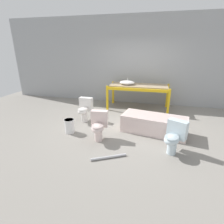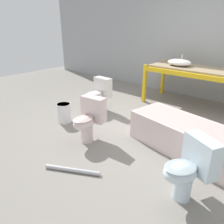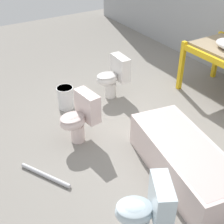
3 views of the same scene
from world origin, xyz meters
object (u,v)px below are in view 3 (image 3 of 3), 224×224
at_px(toilet_far, 113,76).
at_px(toilet_extra, 80,116).
at_px(bucket_white, 65,97).
at_px(bathtub_main, 185,159).
at_px(toilet_near, 147,209).

height_order(toilet_far, toilet_extra, same).
bearing_deg(bucket_white, toilet_far, 84.55).
bearing_deg(toilet_far, toilet_extra, -49.56).
xyz_separation_m(toilet_extra, bucket_white, (-0.84, 0.16, -0.19)).
xyz_separation_m(bathtub_main, toilet_extra, (-1.25, -0.70, 0.12)).
bearing_deg(toilet_near, bucket_white, -159.61).
relative_size(bathtub_main, toilet_extra, 2.47).
distance_m(toilet_near, toilet_far, 2.69).
height_order(bathtub_main, toilet_near, toilet_near).
relative_size(toilet_far, bucket_white, 1.91).
height_order(toilet_near, toilet_far, same).
relative_size(bathtub_main, toilet_near, 2.47).
height_order(toilet_far, bucket_white, toilet_far).
relative_size(toilet_extra, bucket_white, 1.91).
bearing_deg(bathtub_main, toilet_far, -177.89).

